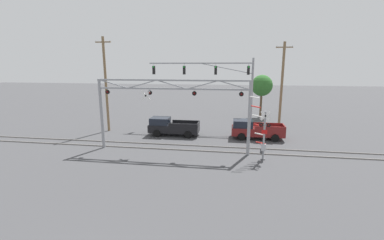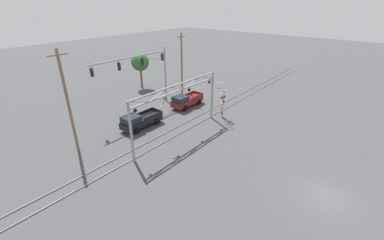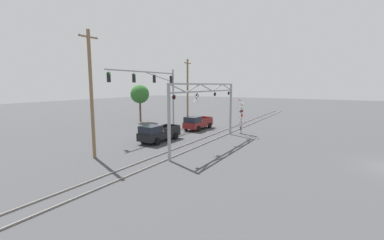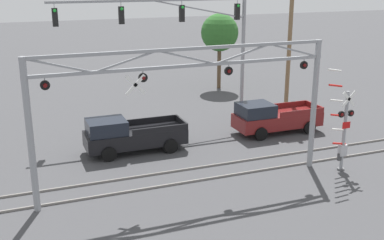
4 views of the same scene
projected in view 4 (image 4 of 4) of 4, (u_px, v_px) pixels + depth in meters
rail_track_near at (185, 182)px, 22.29m from camera, size 80.00×0.08×0.10m
rail_track_far at (175, 171)px, 23.57m from camera, size 80.00×0.08×0.10m
crossing_gantry at (187, 94)px, 20.79m from camera, size 13.46×0.29×6.36m
crossing_signal_mast at (343, 132)px, 23.21m from camera, size 1.71×0.35×5.19m
traffic_signal_span at (196, 30)px, 29.94m from camera, size 12.39×0.39×8.39m
pickup_truck_lead at (130, 135)px, 25.98m from camera, size 5.43×2.20×1.94m
pickup_truck_following at (273, 118)px, 29.12m from camera, size 5.35×2.20×1.94m
utility_pole_right at (290, 38)px, 32.01m from camera, size 1.80×0.28×10.08m
background_tree_beyond_span at (220, 33)px, 39.46m from camera, size 3.09×3.09×6.22m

